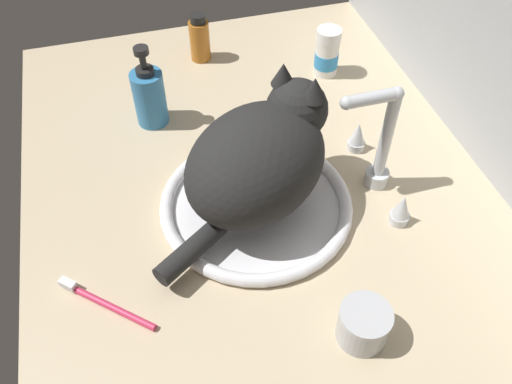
{
  "coord_description": "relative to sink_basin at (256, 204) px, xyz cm",
  "views": [
    {
      "loc": [
        58.29,
        -17.09,
        70.87
      ],
      "look_at": [
        3.24,
        -1.53,
        7.0
      ],
      "focal_mm": 37.63,
      "sensor_mm": 36.0,
      "label": 1
    }
  ],
  "objects": [
    {
      "name": "soap_pump_bottle",
      "position": [
        -26.68,
        -12.98,
        4.96
      ],
      "size": [
        5.97,
        5.97,
        16.22
      ],
      "color": "teal",
      "rests_on": "countertop"
    },
    {
      "name": "pill_bottle",
      "position": [
        -32.29,
        24.31,
        3.81
      ],
      "size": [
        5.05,
        5.05,
        10.22
      ],
      "color": "white",
      "rests_on": "countertop"
    },
    {
      "name": "cat",
      "position": [
        -0.85,
        1.26,
        9.88
      ],
      "size": [
        29.2,
        33.63,
        19.72
      ],
      "color": "black",
      "rests_on": "sink_basin"
    },
    {
      "name": "amber_bottle",
      "position": [
        -44.64,
        0.15,
        3.94
      ],
      "size": [
        4.32,
        4.32,
        10.46
      ],
      "color": "#B2661E",
      "rests_on": "countertop"
    },
    {
      "name": "backsplash_wall",
      "position": [
        -3.24,
        41.79,
        11.86
      ],
      "size": [
        110.44,
        2.4,
        31.59
      ],
      "primitive_type": "cube",
      "color": "#B2B7BC",
      "rests_on": "ground"
    },
    {
      "name": "countertop",
      "position": [
        -3.24,
        1.53,
        -2.43
      ],
      "size": [
        110.44,
        78.13,
        3.0
      ],
      "primitive_type": "cube",
      "color": "#CCB793",
      "rests_on": "ground"
    },
    {
      "name": "metal_jar",
      "position": [
        25.8,
        7.6,
        2.0
      ],
      "size": [
        7.08,
        7.08,
        5.84
      ],
      "color": "#B2B5BA",
      "rests_on": "countertop"
    },
    {
      "name": "sink_basin",
      "position": [
        0.0,
        0.0,
        0.0
      ],
      "size": [
        31.64,
        31.64,
        2.15
      ],
      "color": "white",
      "rests_on": "countertop"
    },
    {
      "name": "toothbrush",
      "position": [
        11.61,
        -25.72,
        -0.3
      ],
      "size": [
        11.77,
        12.78,
        1.7
      ],
      "color": "#D83359",
      "rests_on": "countertop"
    },
    {
      "name": "faucet",
      "position": [
        0.0,
        20.69,
        6.84
      ],
      "size": [
        20.95,
        10.93,
        20.2
      ],
      "color": "silver",
      "rests_on": "countertop"
    }
  ]
}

